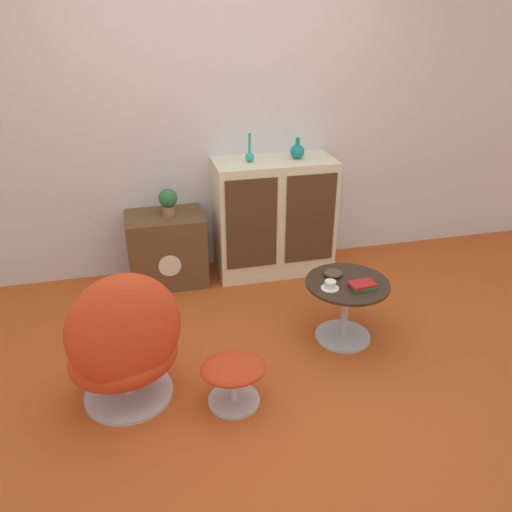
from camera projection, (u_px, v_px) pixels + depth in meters
ground_plane at (270, 374)px, 3.08m from camera, size 12.00×12.00×0.00m
wall_back at (218, 112)px, 3.89m from camera, size 6.40×0.06×2.60m
sideboard at (274, 217)px, 4.12m from camera, size 0.96×0.45×0.96m
tv_console at (167, 249)px, 4.02m from camera, size 0.61×0.44×0.58m
egg_chair at (125, 345)px, 2.70m from camera, size 0.74×0.71×0.85m
ottoman at (233, 373)px, 2.78m from camera, size 0.37×0.32×0.29m
coffee_table at (346, 303)px, 3.30m from camera, size 0.55×0.55×0.43m
vase_leftmost at (250, 155)px, 3.84m from camera, size 0.07×0.07×0.22m
vase_inner_left at (297, 151)px, 3.92m from camera, size 0.11×0.11×0.16m
potted_plant at (168, 200)px, 3.84m from camera, size 0.15×0.15×0.21m
teacup at (330, 286)px, 3.15m from camera, size 0.12×0.12×0.05m
book_stack at (363, 285)px, 3.17m from camera, size 0.17×0.12×0.03m
bowl at (333, 273)px, 3.31m from camera, size 0.13×0.13×0.04m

